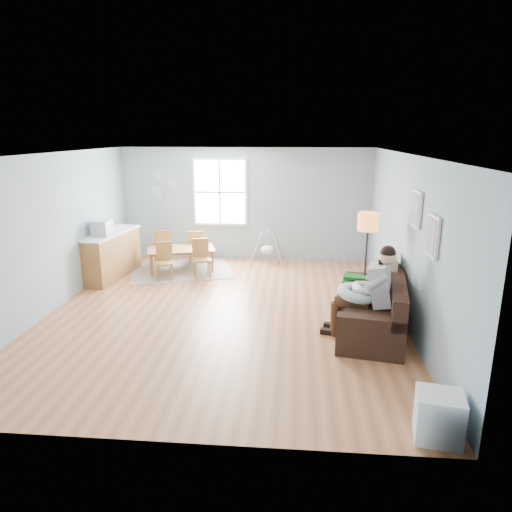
# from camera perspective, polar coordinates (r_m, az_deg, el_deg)

# --- Properties ---
(room) EXTENTS (8.40, 9.40, 3.90)m
(room) POSITION_cam_1_polar(r_m,az_deg,el_deg) (7.49, -4.39, 10.47)
(room) COLOR #A5623A
(window) EXTENTS (1.32, 0.08, 1.62)m
(window) POSITION_cam_1_polar(r_m,az_deg,el_deg) (11.07, -4.52, 7.96)
(window) COLOR white
(window) RESTS_ON room
(pictures) EXTENTS (0.05, 1.34, 0.74)m
(pictures) POSITION_cam_1_polar(r_m,az_deg,el_deg) (6.66, 20.25, 4.05)
(pictures) COLOR white
(pictures) RESTS_ON room
(wall_plates) EXTENTS (0.67, 0.02, 0.66)m
(wall_plates) POSITION_cam_1_polar(r_m,az_deg,el_deg) (11.37, -11.61, 8.80)
(wall_plates) COLOR #9AB2B8
(wall_plates) RESTS_ON room
(sofa) EXTENTS (1.30, 2.30, 0.88)m
(sofa) POSITION_cam_1_polar(r_m,az_deg,el_deg) (7.47, 14.78, -6.67)
(sofa) COLOR black
(sofa) RESTS_ON room
(green_throw) EXTENTS (1.15, 1.04, 0.04)m
(green_throw) POSITION_cam_1_polar(r_m,az_deg,el_deg) (8.08, 14.37, -3.13)
(green_throw) COLOR #155C21
(green_throw) RESTS_ON sofa
(beige_pillow) EXTENTS (0.27, 0.56, 0.54)m
(beige_pillow) POSITION_cam_1_polar(r_m,az_deg,el_deg) (7.86, 16.72, -1.91)
(beige_pillow) COLOR tan
(beige_pillow) RESTS_ON sofa
(father) EXTENTS (1.11, 0.67, 1.46)m
(father) POSITION_cam_1_polar(r_m,az_deg,el_deg) (7.03, 13.91, -4.00)
(father) COLOR #9B9B9E
(father) RESTS_ON sofa
(nursing_pillow) EXTENTS (0.74, 0.73, 0.24)m
(nursing_pillow) POSITION_cam_1_polar(r_m,az_deg,el_deg) (7.05, 12.50, -4.56)
(nursing_pillow) COLOR #A7C2D1
(nursing_pillow) RESTS_ON father
(infant) EXTENTS (0.14, 0.37, 0.14)m
(infant) POSITION_cam_1_polar(r_m,az_deg,el_deg) (7.06, 12.52, -3.93)
(infant) COLOR white
(infant) RESTS_ON nursing_pillow
(toddler) EXTENTS (0.56, 0.32, 0.86)m
(toddler) POSITION_cam_1_polar(r_m,az_deg,el_deg) (7.53, 14.40, -3.02)
(toddler) COLOR white
(toddler) RESTS_ON sofa
(floor_lamp) EXTENTS (0.35, 0.35, 1.74)m
(floor_lamp) POSITION_cam_1_polar(r_m,az_deg,el_deg) (7.91, 13.79, 3.15)
(floor_lamp) COLOR black
(floor_lamp) RESTS_ON room
(storage_cube) EXTENTS (0.51, 0.47, 0.50)m
(storage_cube) POSITION_cam_1_polar(r_m,az_deg,el_deg) (5.22, 21.78, -18.13)
(storage_cube) COLOR white
(storage_cube) RESTS_ON room
(rug) EXTENTS (2.61, 2.27, 0.01)m
(rug) POSITION_cam_1_polar(r_m,az_deg,el_deg) (10.49, -9.25, -1.79)
(rug) COLOR gray
(rug) RESTS_ON room
(dining_table) EXTENTS (1.65, 1.22, 0.52)m
(dining_table) POSITION_cam_1_polar(r_m,az_deg,el_deg) (10.42, -9.30, -0.46)
(dining_table) COLOR brown
(dining_table) RESTS_ON rug
(chair_sw) EXTENTS (0.43, 0.43, 0.80)m
(chair_sw) POSITION_cam_1_polar(r_m,az_deg,el_deg) (9.82, -11.39, -0.41)
(chair_sw) COLOR olive
(chair_sw) RESTS_ON rug
(chair_se) EXTENTS (0.48, 0.48, 0.83)m
(chair_se) POSITION_cam_1_polar(r_m,az_deg,el_deg) (9.87, -6.85, 0.00)
(chair_se) COLOR olive
(chair_se) RESTS_ON rug
(chair_nw) EXTENTS (0.47, 0.47, 0.85)m
(chair_nw) POSITION_cam_1_polar(r_m,az_deg,el_deg) (10.87, -11.67, 1.28)
(chair_nw) COLOR olive
(chair_nw) RESTS_ON rug
(chair_ne) EXTENTS (0.43, 0.43, 0.80)m
(chair_ne) POSITION_cam_1_polar(r_m,az_deg,el_deg) (10.93, -7.51, 1.35)
(chair_ne) COLOR olive
(chair_ne) RESTS_ON rug
(counter) EXTENTS (0.73, 1.81, 0.98)m
(counter) POSITION_cam_1_polar(r_m,az_deg,el_deg) (10.27, -17.56, 0.18)
(counter) COLOR brown
(counter) RESTS_ON room
(monitor) EXTENTS (0.36, 0.35, 0.32)m
(monitor) POSITION_cam_1_polar(r_m,az_deg,el_deg) (9.84, -18.73, 3.32)
(monitor) COLOR #A9A8AD
(monitor) RESTS_ON counter
(baby_swing) EXTENTS (0.80, 0.81, 0.80)m
(baby_swing) POSITION_cam_1_polar(r_m,az_deg,el_deg) (10.82, 1.46, 0.90)
(baby_swing) COLOR #A9A8AD
(baby_swing) RESTS_ON room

